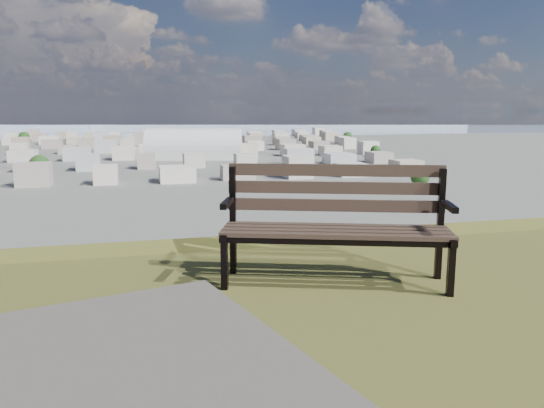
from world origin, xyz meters
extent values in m
cube|color=#3E2D23|center=(-1.43, 2.60, 25.43)|extent=(1.69, 0.66, 0.03)
cube|color=#3E2D23|center=(-1.39, 2.71, 25.43)|extent=(1.69, 0.66, 0.03)
cube|color=#3E2D23|center=(-1.35, 2.82, 25.43)|extent=(1.69, 0.66, 0.03)
cube|color=#3E2D23|center=(-1.31, 2.93, 25.43)|extent=(1.69, 0.66, 0.03)
cube|color=#3E2D23|center=(-1.28, 3.00, 25.59)|extent=(1.67, 0.61, 0.10)
cube|color=#3E2D23|center=(-1.28, 3.02, 25.73)|extent=(1.67, 0.61, 0.10)
cube|color=#3E2D23|center=(-1.27, 3.05, 25.87)|extent=(1.67, 0.61, 0.10)
cube|color=black|center=(-2.22, 2.86, 25.21)|extent=(0.07, 0.07, 0.43)
cube|color=black|center=(-2.09, 3.25, 25.45)|extent=(0.07, 0.07, 0.90)
cube|color=black|center=(-2.16, 3.04, 25.40)|extent=(0.21, 0.48, 0.05)
cube|color=black|center=(-2.18, 2.99, 25.64)|extent=(0.16, 0.35, 0.04)
cube|color=black|center=(-0.64, 2.30, 25.21)|extent=(0.07, 0.07, 0.43)
cube|color=black|center=(-0.50, 2.69, 25.45)|extent=(0.07, 0.07, 0.90)
cube|color=black|center=(-0.58, 2.48, 25.40)|extent=(0.21, 0.48, 0.05)
cube|color=black|center=(-0.59, 2.44, 25.64)|extent=(0.16, 0.35, 0.04)
cube|color=black|center=(-1.43, 2.59, 25.39)|extent=(1.67, 0.62, 0.04)
cube|color=black|center=(-1.31, 2.94, 25.39)|extent=(1.67, 0.62, 0.04)
cube|color=silver|center=(27.95, 294.78, 2.90)|extent=(55.76, 33.05, 5.80)
cylinder|color=white|center=(27.95, 294.78, 5.80)|extent=(55.76, 33.05, 22.03)
cube|color=#A7988F|center=(-36.00, 200.00, 3.50)|extent=(11.00, 11.00, 7.00)
cube|color=#BEAE97|center=(-12.00, 200.00, 3.50)|extent=(11.00, 11.00, 7.00)
cube|color=#B6B6BB|center=(12.00, 200.00, 3.50)|extent=(11.00, 11.00, 7.00)
cube|color=#BBB398|center=(36.00, 200.00, 3.50)|extent=(11.00, 11.00, 7.00)
cube|color=tan|center=(60.00, 200.00, 3.50)|extent=(11.00, 11.00, 7.00)
cube|color=beige|center=(84.00, 200.00, 3.50)|extent=(11.00, 11.00, 7.00)
cube|color=beige|center=(108.00, 200.00, 3.50)|extent=(11.00, 11.00, 7.00)
cube|color=#B6B6BB|center=(-48.00, 250.00, 3.50)|extent=(11.00, 11.00, 7.00)
cube|color=#BBB398|center=(-24.00, 250.00, 3.50)|extent=(11.00, 11.00, 7.00)
cube|color=tan|center=(0.00, 250.00, 3.50)|extent=(11.00, 11.00, 7.00)
cube|color=beige|center=(24.00, 250.00, 3.50)|extent=(11.00, 11.00, 7.00)
cube|color=beige|center=(48.00, 250.00, 3.50)|extent=(11.00, 11.00, 7.00)
cube|color=silver|center=(72.00, 250.00, 3.50)|extent=(11.00, 11.00, 7.00)
cube|color=#A7988F|center=(96.00, 250.00, 3.50)|extent=(11.00, 11.00, 7.00)
cube|color=#BEAE97|center=(120.00, 250.00, 3.50)|extent=(11.00, 11.00, 7.00)
cube|color=beige|center=(-60.00, 300.00, 3.50)|extent=(11.00, 11.00, 7.00)
cube|color=beige|center=(-36.00, 300.00, 3.50)|extent=(11.00, 11.00, 7.00)
cube|color=silver|center=(-12.00, 300.00, 3.50)|extent=(11.00, 11.00, 7.00)
cube|color=#A7988F|center=(12.00, 300.00, 3.50)|extent=(11.00, 11.00, 7.00)
cube|color=#BEAE97|center=(36.00, 300.00, 3.50)|extent=(11.00, 11.00, 7.00)
cube|color=#B6B6BB|center=(60.00, 300.00, 3.50)|extent=(11.00, 11.00, 7.00)
cube|color=#BBB398|center=(84.00, 300.00, 3.50)|extent=(11.00, 11.00, 7.00)
cube|color=tan|center=(108.00, 300.00, 3.50)|extent=(11.00, 11.00, 7.00)
cube|color=beige|center=(132.00, 300.00, 3.50)|extent=(11.00, 11.00, 7.00)
cube|color=#BEAE97|center=(-72.00, 350.00, 3.50)|extent=(11.00, 11.00, 7.00)
cube|color=#B6B6BB|center=(-48.00, 350.00, 3.50)|extent=(11.00, 11.00, 7.00)
cube|color=#BBB398|center=(-24.00, 350.00, 3.50)|extent=(11.00, 11.00, 7.00)
cube|color=tan|center=(0.00, 350.00, 3.50)|extent=(11.00, 11.00, 7.00)
cube|color=beige|center=(24.00, 350.00, 3.50)|extent=(11.00, 11.00, 7.00)
cube|color=beige|center=(48.00, 350.00, 3.50)|extent=(11.00, 11.00, 7.00)
cube|color=silver|center=(72.00, 350.00, 3.50)|extent=(11.00, 11.00, 7.00)
cube|color=#A7988F|center=(96.00, 350.00, 3.50)|extent=(11.00, 11.00, 7.00)
cube|color=#BEAE97|center=(120.00, 350.00, 3.50)|extent=(11.00, 11.00, 7.00)
cube|color=#B6B6BB|center=(144.00, 350.00, 3.50)|extent=(11.00, 11.00, 7.00)
cube|color=beige|center=(-84.00, 400.00, 3.50)|extent=(11.00, 11.00, 7.00)
cube|color=silver|center=(-60.00, 400.00, 3.50)|extent=(11.00, 11.00, 7.00)
cube|color=#A7988F|center=(-36.00, 400.00, 3.50)|extent=(11.00, 11.00, 7.00)
cube|color=#BEAE97|center=(-12.00, 400.00, 3.50)|extent=(11.00, 11.00, 7.00)
cube|color=#B6B6BB|center=(12.00, 400.00, 3.50)|extent=(11.00, 11.00, 7.00)
cube|color=#BBB398|center=(36.00, 400.00, 3.50)|extent=(11.00, 11.00, 7.00)
cube|color=tan|center=(60.00, 400.00, 3.50)|extent=(11.00, 11.00, 7.00)
cube|color=beige|center=(84.00, 400.00, 3.50)|extent=(11.00, 11.00, 7.00)
cube|color=beige|center=(108.00, 400.00, 3.50)|extent=(11.00, 11.00, 7.00)
cube|color=silver|center=(132.00, 400.00, 3.50)|extent=(11.00, 11.00, 7.00)
cube|color=#A7988F|center=(156.00, 400.00, 3.50)|extent=(11.00, 11.00, 7.00)
cube|color=tan|center=(-96.00, 450.00, 3.50)|extent=(11.00, 11.00, 7.00)
cube|color=beige|center=(-72.00, 450.00, 3.50)|extent=(11.00, 11.00, 7.00)
cube|color=beige|center=(-48.00, 450.00, 3.50)|extent=(11.00, 11.00, 7.00)
cube|color=silver|center=(-24.00, 450.00, 3.50)|extent=(11.00, 11.00, 7.00)
cube|color=#A7988F|center=(0.00, 450.00, 3.50)|extent=(11.00, 11.00, 7.00)
cube|color=#BEAE97|center=(24.00, 450.00, 3.50)|extent=(11.00, 11.00, 7.00)
cube|color=#B6B6BB|center=(48.00, 450.00, 3.50)|extent=(11.00, 11.00, 7.00)
cube|color=#BBB398|center=(72.00, 450.00, 3.50)|extent=(11.00, 11.00, 7.00)
cube|color=tan|center=(96.00, 450.00, 3.50)|extent=(11.00, 11.00, 7.00)
cube|color=beige|center=(120.00, 450.00, 3.50)|extent=(11.00, 11.00, 7.00)
cube|color=beige|center=(144.00, 450.00, 3.50)|extent=(11.00, 11.00, 7.00)
cube|color=silver|center=(168.00, 450.00, 3.50)|extent=(11.00, 11.00, 7.00)
cube|color=#BBB398|center=(-108.00, 500.00, 3.50)|extent=(11.00, 11.00, 7.00)
cube|color=tan|center=(-84.00, 500.00, 3.50)|extent=(11.00, 11.00, 7.00)
cube|color=beige|center=(-60.00, 500.00, 3.50)|extent=(11.00, 11.00, 7.00)
cube|color=beige|center=(-36.00, 500.00, 3.50)|extent=(11.00, 11.00, 7.00)
cube|color=silver|center=(-12.00, 500.00, 3.50)|extent=(11.00, 11.00, 7.00)
cube|color=#A7988F|center=(12.00, 500.00, 3.50)|extent=(11.00, 11.00, 7.00)
cube|color=#BEAE97|center=(36.00, 500.00, 3.50)|extent=(11.00, 11.00, 7.00)
cube|color=#B6B6BB|center=(60.00, 500.00, 3.50)|extent=(11.00, 11.00, 7.00)
cube|color=#BBB398|center=(84.00, 500.00, 3.50)|extent=(11.00, 11.00, 7.00)
cube|color=tan|center=(108.00, 500.00, 3.50)|extent=(11.00, 11.00, 7.00)
cube|color=beige|center=(132.00, 500.00, 3.50)|extent=(11.00, 11.00, 7.00)
cube|color=beige|center=(156.00, 500.00, 3.50)|extent=(11.00, 11.00, 7.00)
cube|color=silver|center=(180.00, 500.00, 3.50)|extent=(11.00, 11.00, 7.00)
cube|color=#BBB398|center=(-120.00, 550.00, 3.50)|extent=(11.00, 11.00, 7.00)
cube|color=tan|center=(-96.00, 550.00, 3.50)|extent=(11.00, 11.00, 7.00)
cube|color=beige|center=(-72.00, 550.00, 3.50)|extent=(11.00, 11.00, 7.00)
cube|color=beige|center=(-48.00, 550.00, 3.50)|extent=(11.00, 11.00, 7.00)
cube|color=silver|center=(-24.00, 550.00, 3.50)|extent=(11.00, 11.00, 7.00)
cube|color=#A7988F|center=(0.00, 550.00, 3.50)|extent=(11.00, 11.00, 7.00)
cube|color=#BEAE97|center=(24.00, 550.00, 3.50)|extent=(11.00, 11.00, 7.00)
cube|color=#B6B6BB|center=(48.00, 550.00, 3.50)|extent=(11.00, 11.00, 7.00)
cube|color=#BBB398|center=(72.00, 550.00, 3.50)|extent=(11.00, 11.00, 7.00)
cube|color=tan|center=(96.00, 550.00, 3.50)|extent=(11.00, 11.00, 7.00)
cube|color=beige|center=(120.00, 550.00, 3.50)|extent=(11.00, 11.00, 7.00)
cube|color=beige|center=(144.00, 550.00, 3.50)|extent=(11.00, 11.00, 7.00)
cube|color=silver|center=(168.00, 550.00, 3.50)|extent=(11.00, 11.00, 7.00)
cube|color=#A7988F|center=(192.00, 550.00, 3.50)|extent=(11.00, 11.00, 7.00)
cylinder|color=#38231C|center=(90.00, 160.00, 1.05)|extent=(0.80, 0.80, 2.10)
sphere|color=#173613|center=(90.00, 160.00, 4.20)|extent=(6.30, 6.30, 6.30)
cylinder|color=#38231C|center=(-40.00, 220.00, 1.35)|extent=(0.80, 0.80, 2.70)
sphere|color=#173613|center=(-40.00, 220.00, 5.40)|extent=(8.10, 8.10, 8.10)
cylinder|color=#38231C|center=(130.00, 280.00, 0.97)|extent=(0.80, 0.80, 1.95)
sphere|color=#173613|center=(130.00, 280.00, 3.90)|extent=(5.85, 5.85, 5.85)
cylinder|color=#38231C|center=(60.00, 400.00, 1.12)|extent=(0.80, 0.80, 2.25)
sphere|color=#173613|center=(60.00, 400.00, 4.50)|extent=(6.75, 6.75, 6.75)
cylinder|color=#38231C|center=(-90.00, 460.00, 1.43)|extent=(0.80, 0.80, 2.85)
sphere|color=#173613|center=(-90.00, 460.00, 5.70)|extent=(8.55, 8.55, 8.55)
cylinder|color=#38231C|center=(40.00, 300.00, 1.05)|extent=(0.80, 0.80, 2.10)
sphere|color=#173613|center=(40.00, 300.00, 4.20)|extent=(6.30, 6.30, 6.30)
cylinder|color=#38231C|center=(170.00, 420.00, 1.27)|extent=(0.80, 0.80, 2.55)
sphere|color=#173613|center=(170.00, 420.00, 5.10)|extent=(7.65, 7.65, 7.65)
cube|color=#93A1BB|center=(0.00, 900.00, 0.00)|extent=(2400.00, 700.00, 0.12)
cube|color=#A2B3C9|center=(150.00, 1390.00, 22.50)|extent=(700.00, 220.00, 45.00)
cube|color=#A2B3C9|center=(650.00, 1430.00, 30.00)|extent=(500.00, 220.00, 60.00)
camera|label=1|loc=(-2.83, -1.00, 26.35)|focal=35.00mm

